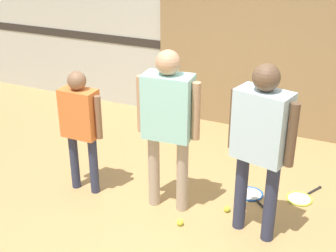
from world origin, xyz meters
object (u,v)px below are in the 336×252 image
object	(u,v)px
racket_second_spare	(301,198)
tennis_ball_by_spare_racket	(269,188)
tennis_ball_stray_left	(227,209)
tennis_ball_near_instructor	(180,222)
person_instructor	(168,115)
person_student_left	(80,120)
person_student_right	(261,135)
racket_spare_on_floor	(251,195)

from	to	relation	value
racket_second_spare	tennis_ball_by_spare_racket	distance (m)	0.35
tennis_ball_stray_left	racket_second_spare	bearing A→B (deg)	40.63
tennis_ball_near_instructor	person_instructor	bearing A→B (deg)	134.18
person_instructor	tennis_ball_by_spare_racket	bearing A→B (deg)	34.67
tennis_ball_by_spare_racket	tennis_ball_stray_left	xyz separation A→B (m)	(-0.29, -0.57, 0.00)
person_student_left	tennis_ball_by_spare_racket	bearing A→B (deg)	23.55
person_student_left	tennis_ball_near_instructor	xyz separation A→B (m)	(1.19, -0.17, -0.80)
tennis_ball_near_instructor	tennis_ball_stray_left	distance (m)	0.53
racket_second_spare	person_student_right	bearing A→B (deg)	-175.06
racket_second_spare	tennis_ball_near_instructor	distance (m)	1.37
person_instructor	person_student_right	world-z (taller)	person_student_right
person_student_right	tennis_ball_stray_left	xyz separation A→B (m)	(-0.32, 0.22, -0.99)
tennis_ball_by_spare_racket	tennis_ball_stray_left	bearing A→B (deg)	-117.13
tennis_ball_near_instructor	tennis_ball_by_spare_racket	size ratio (longest dim) A/B	1.00
tennis_ball_near_instructor	tennis_ball_by_spare_racket	bearing A→B (deg)	56.83
person_student_right	tennis_ball_by_spare_racket	size ratio (longest dim) A/B	25.14
person_instructor	person_student_left	distance (m)	0.97
tennis_ball_near_instructor	tennis_ball_stray_left	world-z (taller)	same
racket_spare_on_floor	racket_second_spare	distance (m)	0.52
racket_spare_on_floor	person_student_left	bearing A→B (deg)	-114.75
person_student_left	racket_second_spare	distance (m)	2.45
tennis_ball_near_instructor	tennis_ball_by_spare_racket	world-z (taller)	same
tennis_ball_by_spare_racket	racket_spare_on_floor	bearing A→B (deg)	-128.97
tennis_ball_near_instructor	tennis_ball_stray_left	xyz separation A→B (m)	(0.34, 0.40, 0.00)
person_student_left	tennis_ball_stray_left	world-z (taller)	person_student_left
racket_spare_on_floor	tennis_ball_by_spare_racket	xyz separation A→B (m)	(0.14, 0.18, 0.02)
person_instructor	person_student_left	xyz separation A→B (m)	(-0.95, -0.08, -0.19)
person_student_left	tennis_ball_near_instructor	distance (m)	1.45
person_instructor	racket_second_spare	xyz separation A→B (m)	(1.22, 0.70, -1.01)
racket_spare_on_floor	racket_second_spare	size ratio (longest dim) A/B	0.90
person_instructor	person_student_left	bearing A→B (deg)	-179.98
tennis_ball_near_instructor	tennis_ball_stray_left	size ratio (longest dim) A/B	1.00
tennis_ball_by_spare_racket	tennis_ball_stray_left	distance (m)	0.64
tennis_ball_near_instructor	tennis_ball_by_spare_racket	distance (m)	1.16
person_student_left	person_student_right	bearing A→B (deg)	0.36
racket_spare_on_floor	tennis_ball_by_spare_racket	world-z (taller)	tennis_ball_by_spare_racket
person_student_left	person_student_right	distance (m)	1.87
person_student_left	tennis_ball_near_instructor	size ratio (longest dim) A/B	20.40
person_instructor	racket_spare_on_floor	bearing A→B (deg)	31.77
tennis_ball_near_instructor	tennis_ball_by_spare_racket	xyz separation A→B (m)	(0.63, 0.97, 0.00)
racket_second_spare	tennis_ball_stray_left	size ratio (longest dim) A/B	7.94
person_student_right	tennis_ball_near_instructor	world-z (taller)	person_student_right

